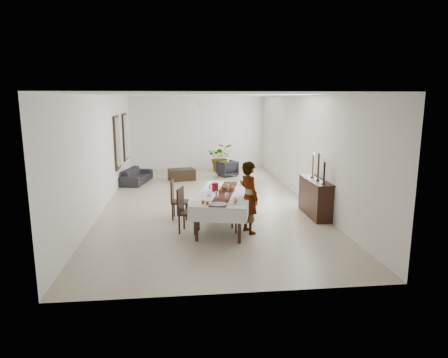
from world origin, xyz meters
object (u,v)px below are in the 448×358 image
dining_table_top (225,194)px  sofa (137,176)px  sideboard_body (315,198)px  woman (249,197)px  red_pitcher (215,187)px

dining_table_top → sofa: size_ratio=1.41×
dining_table_top → sideboard_body: size_ratio=1.63×
woman → dining_table_top: bearing=18.6°
woman → sideboard_body: size_ratio=1.07×
red_pitcher → woman: woman is taller
dining_table_top → red_pitcher: red_pitcher is taller
red_pitcher → woman: 1.11m
dining_table_top → sideboard_body: sideboard_body is taller
dining_table_top → sofa: 6.11m
sideboard_body → sofa: bearing=136.9°
woman → sideboard_body: 2.36m
dining_table_top → woman: woman is taller
sideboard_body → red_pitcher: bearing=-172.6°
red_pitcher → sofa: size_ratio=0.12×
red_pitcher → sideboard_body: size_ratio=0.14×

